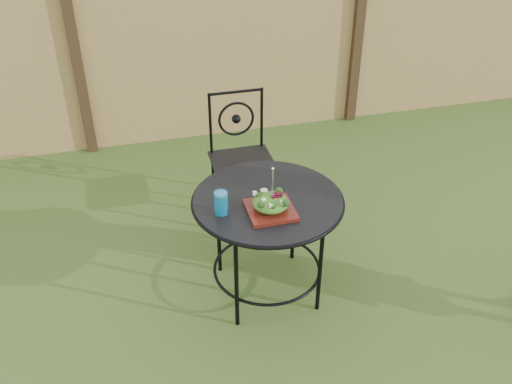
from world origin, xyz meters
TOP-DOWN VIEW (x-y plane):
  - ground at (0.00, 0.00)m, footprint 60.00×60.00m
  - fence at (-0.00, 2.19)m, footprint 8.00×0.12m
  - patio_table at (-0.22, -0.09)m, footprint 0.92×0.92m
  - patio_chair at (-0.16, 0.86)m, footprint 0.46×0.46m
  - salad_plate at (-0.24, -0.22)m, footprint 0.27×0.27m
  - salad at (-0.24, -0.22)m, footprint 0.21×0.21m
  - fork at (-0.23, -0.22)m, footprint 0.01×0.01m
  - drinking_glass at (-0.52, -0.16)m, footprint 0.08×0.08m

SIDE VIEW (x-z plane):
  - ground at x=0.00m, z-range 0.00..0.00m
  - patio_chair at x=-0.16m, z-range 0.03..0.98m
  - patio_table at x=-0.22m, z-range 0.22..0.95m
  - salad_plate at x=-0.24m, z-range 0.72..0.75m
  - salad at x=-0.24m, z-range 0.75..0.83m
  - drinking_glass at x=-0.52m, z-range 0.72..0.86m
  - fork at x=-0.23m, z-range 0.83..1.01m
  - fence at x=0.00m, z-range 0.00..1.90m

